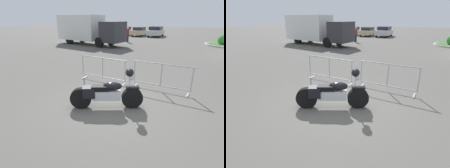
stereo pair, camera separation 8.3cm
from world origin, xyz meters
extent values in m
plane|color=#54514C|center=(0.00, 0.00, 0.00)|extent=(120.00, 120.00, 0.00)
cylinder|color=black|center=(0.67, 0.16, 0.33)|extent=(0.67, 0.45, 0.65)
cylinder|color=black|center=(-0.76, -0.52, 0.33)|extent=(0.67, 0.45, 0.65)
cube|color=silver|center=(-0.04, -0.18, 0.43)|extent=(0.88, 0.59, 0.29)
ellipsoid|color=black|center=(0.12, -0.10, 0.71)|extent=(0.63, 0.49, 0.27)
cube|color=black|center=(-0.21, -0.26, 0.67)|extent=(0.60, 0.49, 0.12)
cube|color=black|center=(-0.52, -0.41, 0.53)|extent=(0.47, 0.45, 0.33)
cube|color=black|center=(0.67, 0.16, 0.67)|extent=(0.43, 0.31, 0.06)
cylinder|color=silver|center=(0.58, 0.12, 0.81)|extent=(0.05, 0.05, 0.46)
sphere|color=silver|center=(0.62, 0.14, 0.99)|extent=(0.16, 0.16, 0.16)
sphere|color=black|center=(0.58, 0.12, 1.14)|extent=(0.24, 0.24, 0.24)
cylinder|color=#9EA0A5|center=(-1.29, 1.94, 1.05)|extent=(2.26, 0.24, 0.04)
cylinder|color=#9EA0A5|center=(-1.29, 1.94, 0.20)|extent=(2.26, 0.24, 0.04)
cylinder|color=#9EA0A5|center=(-2.37, 2.03, 0.62)|extent=(0.05, 0.05, 0.85)
cylinder|color=#9EA0A5|center=(-1.29, 1.94, 0.62)|extent=(0.05, 0.05, 0.85)
cylinder|color=#9EA0A5|center=(-0.22, 1.84, 0.62)|extent=(0.05, 0.05, 0.85)
cube|color=#9EA0A5|center=(-2.30, 2.03, 0.01)|extent=(0.10, 0.44, 0.03)
cube|color=#9EA0A5|center=(-0.29, 1.85, 0.01)|extent=(0.10, 0.44, 0.03)
cylinder|color=#9EA0A5|center=(1.21, 1.94, 1.05)|extent=(2.26, 0.24, 0.04)
cylinder|color=#9EA0A5|center=(1.21, 1.94, 0.20)|extent=(2.26, 0.24, 0.04)
cylinder|color=#9EA0A5|center=(0.13, 2.03, 0.62)|extent=(0.05, 0.05, 0.85)
cylinder|color=#9EA0A5|center=(1.21, 1.94, 0.62)|extent=(0.05, 0.05, 0.85)
cylinder|color=#9EA0A5|center=(2.28, 1.84, 0.62)|extent=(0.05, 0.05, 0.85)
cube|color=#9EA0A5|center=(0.20, 2.03, 0.01)|extent=(0.10, 0.44, 0.03)
cube|color=#9EA0A5|center=(2.21, 1.85, 0.01)|extent=(0.10, 0.44, 0.03)
cube|color=white|center=(-9.32, 12.08, 1.73)|extent=(5.34, 3.17, 2.50)
cube|color=#2D2D33|center=(-5.09, 11.29, 1.43)|extent=(2.17, 2.48, 1.90)
cylinder|color=black|center=(-5.83, 12.41, 0.48)|extent=(0.99, 0.45, 0.96)
cylinder|color=black|center=(-6.18, 10.51, 0.48)|extent=(0.99, 0.45, 0.96)
cylinder|color=black|center=(-9.98, 13.18, 0.48)|extent=(0.99, 0.45, 0.96)
cylinder|color=black|center=(-10.33, 11.28, 0.48)|extent=(0.99, 0.45, 0.96)
cube|color=#B21E19|center=(-11.45, 24.07, 0.58)|extent=(1.86, 4.18, 0.67)
cube|color=#1E232B|center=(-11.45, 23.92, 1.16)|extent=(1.64, 2.17, 0.48)
cylinder|color=black|center=(-12.09, 25.41, 0.31)|extent=(0.24, 0.62, 0.61)
cylinder|color=black|center=(-10.68, 25.35, 0.31)|extent=(0.24, 0.62, 0.61)
cylinder|color=black|center=(-12.21, 22.79, 0.31)|extent=(0.24, 0.62, 0.61)
cylinder|color=black|center=(-10.81, 22.72, 0.31)|extent=(0.24, 0.62, 0.61)
cube|color=white|center=(-8.83, 24.28, 0.57)|extent=(1.82, 4.10, 0.65)
cube|color=#1E232B|center=(-8.84, 24.14, 1.13)|extent=(1.60, 2.13, 0.47)
cylinder|color=black|center=(-9.46, 25.60, 0.30)|extent=(0.23, 0.61, 0.60)
cylinder|color=black|center=(-8.08, 25.53, 0.30)|extent=(0.23, 0.61, 0.60)
cylinder|color=black|center=(-9.58, 23.03, 0.30)|extent=(0.23, 0.61, 0.60)
cylinder|color=black|center=(-8.20, 22.96, 0.30)|extent=(0.23, 0.61, 0.60)
cube|color=tan|center=(-6.22, 24.03, 0.57)|extent=(1.83, 4.12, 0.66)
cube|color=#1E232B|center=(-6.22, 23.89, 1.14)|extent=(1.61, 2.14, 0.47)
cylinder|color=black|center=(-6.84, 25.36, 0.30)|extent=(0.23, 0.61, 0.60)
cylinder|color=black|center=(-5.46, 25.29, 0.30)|extent=(0.23, 0.61, 0.60)
cylinder|color=black|center=(-6.97, 22.77, 0.30)|extent=(0.23, 0.61, 0.60)
cylinder|color=black|center=(-5.59, 22.71, 0.30)|extent=(0.23, 0.61, 0.60)
cube|color=#B7BABF|center=(-3.60, 24.20, 0.63)|extent=(2.02, 4.53, 0.72)
cube|color=#1E232B|center=(-3.61, 24.04, 1.25)|extent=(1.77, 2.35, 0.52)
cylinder|color=black|center=(-4.29, 25.66, 0.33)|extent=(0.26, 0.67, 0.66)
cylinder|color=black|center=(-2.77, 25.58, 0.33)|extent=(0.26, 0.67, 0.66)
cylinder|color=black|center=(-4.43, 22.81, 0.33)|extent=(0.26, 0.67, 0.66)
cylinder|color=black|center=(-2.91, 22.74, 0.33)|extent=(0.26, 0.67, 0.66)
cylinder|color=#262838|center=(-5.14, 15.55, 0.42)|extent=(0.30, 0.30, 0.85)
cylinder|color=maroon|center=(-5.14, 15.55, 1.16)|extent=(0.42, 0.42, 0.62)
sphere|color=tan|center=(-5.14, 15.55, 1.58)|extent=(0.22, 0.22, 0.22)
camera|label=1|loc=(2.17, -4.54, 2.62)|focal=28.00mm
camera|label=2|loc=(2.25, -4.51, 2.62)|focal=28.00mm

